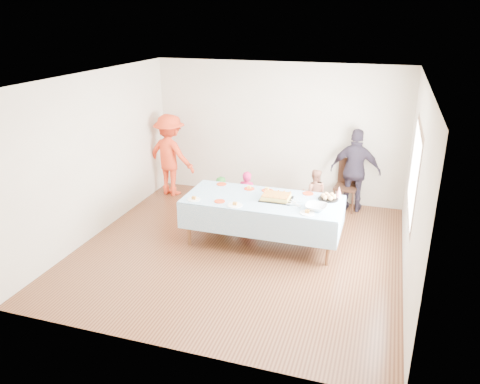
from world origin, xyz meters
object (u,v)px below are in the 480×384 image
at_px(party_table, 263,202).
at_px(birthday_cake, 276,197).
at_px(dining_chair, 347,181).
at_px(adult_left, 170,155).

bearing_deg(party_table, birthday_cake, 8.71).
xyz_separation_m(dining_chair, adult_left, (-3.54, -0.33, 0.30)).
relative_size(party_table, dining_chair, 2.58).
bearing_deg(adult_left, dining_chair, -161.63).
height_order(birthday_cake, adult_left, adult_left).
xyz_separation_m(party_table, dining_chair, (1.15, 1.93, -0.19)).
relative_size(birthday_cake, dining_chair, 0.51).
distance_m(birthday_cake, dining_chair, 2.14).
distance_m(party_table, birthday_cake, 0.23).
height_order(party_table, dining_chair, dining_chair).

